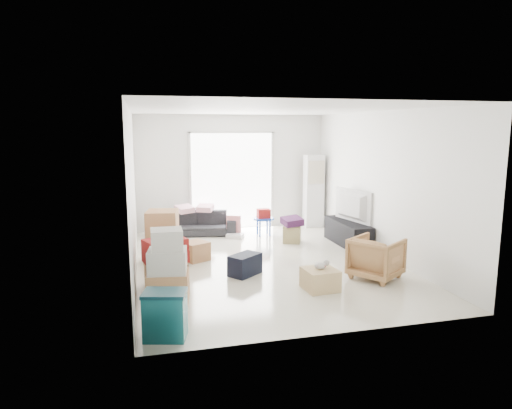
{
  "coord_description": "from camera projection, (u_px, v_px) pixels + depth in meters",
  "views": [
    {
      "loc": [
        -2.1,
        -7.65,
        2.39
      ],
      "look_at": [
        -0.11,
        0.2,
        1.03
      ],
      "focal_mm": 32.0,
      "sensor_mm": 36.0,
      "label": 1
    }
  ],
  "objects": [
    {
      "name": "room_shell",
      "position": [
        265.0,
        188.0,
        8.0
      ],
      "size": [
        4.98,
        6.48,
        3.18
      ],
      "color": "silver",
      "rests_on": "ground"
    },
    {
      "name": "sliding_door",
      "position": [
        232.0,
        177.0,
        10.86
      ],
      "size": [
        2.1,
        0.04,
        2.33
      ],
      "color": "white",
      "rests_on": "room_shell"
    },
    {
      "name": "ac_tower",
      "position": [
        314.0,
        191.0,
        11.08
      ],
      "size": [
        0.45,
        0.3,
        1.75
      ],
      "primitive_type": "cube",
      "color": "silver",
      "rests_on": "room_shell"
    },
    {
      "name": "tv_console",
      "position": [
        348.0,
        233.0,
        9.43
      ],
      "size": [
        0.44,
        1.46,
        0.49
      ],
      "primitive_type": "cube",
      "color": "black",
      "rests_on": "room_shell"
    },
    {
      "name": "television",
      "position": [
        348.0,
        218.0,
        9.38
      ],
      "size": [
        0.87,
        1.25,
        0.15
      ],
      "primitive_type": "imported",
      "rotation": [
        0.0,
        0.0,
        1.78
      ],
      "color": "black",
      "rests_on": "tv_console"
    },
    {
      "name": "sofa",
      "position": [
        197.0,
        219.0,
        10.33
      ],
      "size": [
        1.83,
        0.83,
        0.69
      ],
      "primitive_type": "imported",
      "rotation": [
        0.0,
        0.0,
        -0.18
      ],
      "color": "#2A2B30",
      "rests_on": "room_shell"
    },
    {
      "name": "pillow_left",
      "position": [
        185.0,
        203.0,
        10.15
      ],
      "size": [
        0.43,
        0.4,
        0.11
      ],
      "primitive_type": "cube",
      "rotation": [
        0.0,
        0.0,
        0.5
      ],
      "color": "#F8B5CE",
      "rests_on": "sofa"
    },
    {
      "name": "pillow_right",
      "position": [
        205.0,
        201.0,
        10.31
      ],
      "size": [
        0.47,
        0.43,
        0.13
      ],
      "primitive_type": "cube",
      "rotation": [
        0.0,
        0.0,
        -0.46
      ],
      "color": "#F8B5CE",
      "rests_on": "sofa"
    },
    {
      "name": "armchair",
      "position": [
        376.0,
        256.0,
        7.3
      ],
      "size": [
        0.96,
        0.97,
        0.74
      ],
      "primitive_type": "imported",
      "rotation": [
        0.0,
        0.0,
        2.17
      ],
      "color": "tan",
      "rests_on": "room_shell"
    },
    {
      "name": "storage_bins",
      "position": [
        165.0,
        315.0,
        5.2
      ],
      "size": [
        0.56,
        0.45,
        0.56
      ],
      "rotation": [
        0.0,
        0.0,
        -0.25
      ],
      "color": "#166067",
      "rests_on": "room_shell"
    },
    {
      "name": "box_stack_a",
      "position": [
        168.0,
        269.0,
        6.29
      ],
      "size": [
        0.63,
        0.55,
        1.03
      ],
      "rotation": [
        0.0,
        0.0,
        -0.1
      ],
      "color": "#AD774E",
      "rests_on": "room_shell"
    },
    {
      "name": "box_stack_b",
      "position": [
        166.0,
        265.0,
        6.84
      ],
      "size": [
        0.7,
        0.64,
        0.76
      ],
      "rotation": [
        0.0,
        0.0,
        0.23
      ],
      "color": "#AD774E",
      "rests_on": "room_shell"
    },
    {
      "name": "box_stack_c",
      "position": [
        163.0,
        237.0,
        8.21
      ],
      "size": [
        0.72,
        0.64,
        0.93
      ],
      "rotation": [
        0.0,
        0.0,
        -0.23
      ],
      "color": "#AD774E",
      "rests_on": "room_shell"
    },
    {
      "name": "loose_box",
      "position": [
        195.0,
        251.0,
        8.32
      ],
      "size": [
        0.56,
        0.56,
        0.34
      ],
      "primitive_type": "cube",
      "rotation": [
        0.0,
        0.0,
        0.49
      ],
      "color": "#AD774E",
      "rests_on": "room_shell"
    },
    {
      "name": "duffel_bag",
      "position": [
        245.0,
        265.0,
        7.49
      ],
      "size": [
        0.62,
        0.59,
        0.34
      ],
      "primitive_type": "cube",
      "rotation": [
        0.0,
        0.0,
        0.67
      ],
      "color": "black",
      "rests_on": "room_shell"
    },
    {
      "name": "ottoman",
      "position": [
        292.0,
        234.0,
        9.63
      ],
      "size": [
        0.46,
        0.46,
        0.35
      ],
      "primitive_type": "cube",
      "rotation": [
        0.0,
        0.0,
        -0.41
      ],
      "color": "#9F8C5D",
      "rests_on": "room_shell"
    },
    {
      "name": "blanket",
      "position": [
        292.0,
        223.0,
        9.59
      ],
      "size": [
        0.43,
        0.43,
        0.14
      ],
      "primitive_type": "cube",
      "rotation": [
        0.0,
        0.0,
        0.11
      ],
      "color": "#4E2152",
      "rests_on": "ottoman"
    },
    {
      "name": "kids_table",
      "position": [
        264.0,
        217.0,
        10.21
      ],
      "size": [
        0.47,
        0.47,
        0.6
      ],
      "rotation": [
        0.0,
        0.0,
        0.08
      ],
      "color": "#1841B2",
      "rests_on": "room_shell"
    },
    {
      "name": "toy_walker",
      "position": [
        235.0,
        231.0,
        10.09
      ],
      "size": [
        0.45,
        0.43,
        0.47
      ],
      "rotation": [
        0.0,
        0.0,
        -0.42
      ],
      "color": "silver",
      "rests_on": "room_shell"
    },
    {
      "name": "wood_crate",
      "position": [
        320.0,
        279.0,
        6.81
      ],
      "size": [
        0.51,
        0.51,
        0.32
      ],
      "primitive_type": "cube",
      "rotation": [
        0.0,
        0.0,
        0.08
      ],
      "color": "tan",
      "rests_on": "room_shell"
    },
    {
      "name": "plush_bunny",
      "position": [
        322.0,
        265.0,
        6.79
      ],
      "size": [
        0.25,
        0.14,
        0.13
      ],
      "rotation": [
        0.0,
        0.0,
        -0.09
      ],
      "color": "#B2ADA8",
      "rests_on": "wood_crate"
    }
  ]
}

